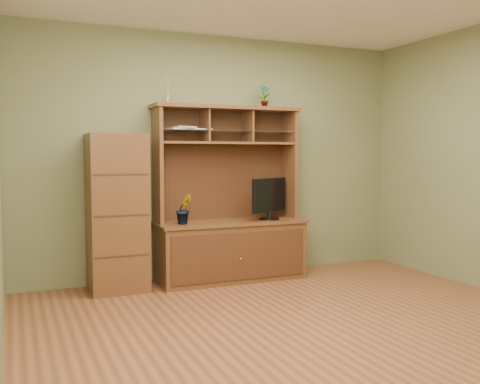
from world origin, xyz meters
TOP-DOWN VIEW (x-y plane):
  - room at (0.00, 0.00)m, footprint 4.54×4.04m
  - media_hutch at (0.02, 1.73)m, footprint 1.66×0.61m
  - monitor at (0.47, 1.64)m, footprint 0.53×0.32m
  - orchid_plant at (-0.52, 1.65)m, footprint 0.18×0.15m
  - top_plant at (0.48, 1.80)m, footprint 0.15×0.10m
  - reed_diffuser at (-0.64, 1.80)m, footprint 0.06×0.06m
  - magazines at (-0.43, 1.80)m, footprint 0.51×0.24m
  - side_cabinet at (-1.20, 1.73)m, footprint 0.56×0.51m

SIDE VIEW (x-z plane):
  - media_hutch at x=0.02m, z-range -0.43..1.47m
  - side_cabinet at x=-1.20m, z-range 0.00..1.58m
  - orchid_plant at x=-0.52m, z-range 0.65..0.97m
  - monitor at x=0.47m, z-range 0.66..1.13m
  - room at x=0.00m, z-range -0.02..2.72m
  - magazines at x=-0.43m, z-range 1.63..1.67m
  - reed_diffuser at x=-0.64m, z-range 1.87..2.16m
  - top_plant at x=0.48m, z-range 1.90..2.17m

